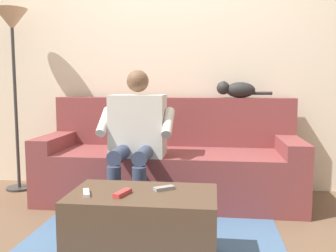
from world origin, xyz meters
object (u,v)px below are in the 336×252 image
at_px(remote_white, 86,193).
at_px(floor_lamp, 12,37).
at_px(coffee_table, 143,229).
at_px(cat_on_backrest, 237,89).
at_px(remote_gray, 164,188).
at_px(person_solo_seated, 136,132).
at_px(remote_red, 123,193).
at_px(couch, 170,165).

distance_m(remote_white, floor_lamp, 2.10).
relative_size(coffee_table, remote_white, 6.30).
relative_size(cat_on_backrest, remote_white, 3.86).
xyz_separation_m(cat_on_backrest, remote_gray, (0.47, 1.40, -0.54)).
bearing_deg(remote_white, person_solo_seated, 153.29).
bearing_deg(coffee_table, floor_lamp, -42.08).
relative_size(coffee_table, remote_red, 5.99).
relative_size(couch, coffee_table, 2.73).
bearing_deg(remote_gray, couch, 59.96).
xyz_separation_m(couch, floor_lamp, (1.47, -0.12, 1.14)).
relative_size(remote_red, floor_lamp, 0.08).
relative_size(person_solo_seated, remote_white, 8.71).
bearing_deg(cat_on_backrest, coffee_table, 68.44).
height_order(coffee_table, person_solo_seated, person_solo_seated).
distance_m(remote_red, remote_gray, 0.25).
bearing_deg(couch, remote_red, 85.43).
xyz_separation_m(couch, remote_red, (0.10, 1.28, 0.12)).
distance_m(coffee_table, remote_gray, 0.25).
bearing_deg(couch, person_solo_seated, 58.97).
xyz_separation_m(remote_red, remote_white, (0.20, 0.02, -0.00)).
distance_m(couch, remote_gray, 1.16).
distance_m(coffee_table, person_solo_seated, 0.98).
bearing_deg(remote_red, person_solo_seated, 24.71).
bearing_deg(person_solo_seated, remote_red, 97.17).
bearing_deg(floor_lamp, remote_red, 134.61).
bearing_deg(coffee_table, remote_red, 30.55).
distance_m(cat_on_backrest, remote_gray, 1.57).
xyz_separation_m(coffee_table, remote_red, (0.10, 0.06, 0.22)).
bearing_deg(couch, remote_gray, 95.39).
distance_m(person_solo_seated, floor_lamp, 1.57).
bearing_deg(remote_white, couch, 145.29).
relative_size(person_solo_seated, remote_gray, 9.45).
xyz_separation_m(cat_on_backrest, remote_red, (0.68, 1.53, -0.53)).
height_order(couch, remote_red, couch).
xyz_separation_m(remote_white, remote_gray, (-0.41, -0.14, 0.00)).
relative_size(coffee_table, person_solo_seated, 0.72).
height_order(couch, floor_lamp, floor_lamp).
bearing_deg(remote_gray, remote_red, 175.60).
distance_m(person_solo_seated, cat_on_backrest, 1.06).
relative_size(person_solo_seated, remote_red, 8.27).
distance_m(couch, person_solo_seated, 0.54).
distance_m(coffee_table, floor_lamp, 2.34).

